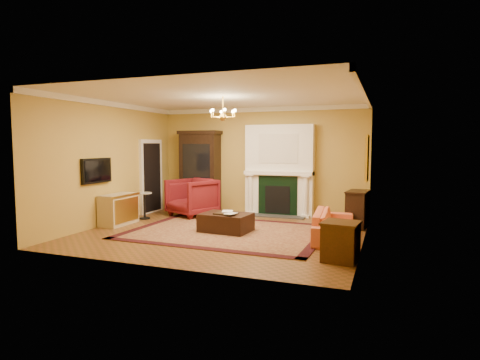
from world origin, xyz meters
The scene contains 26 objects.
floor centered at (0.00, 0.00, -0.01)m, with size 6.00×5.50×0.02m, color brown.
ceiling centered at (0.00, 0.00, 3.01)m, with size 6.00×5.50×0.02m, color silver.
wall_back centered at (0.00, 2.76, 1.50)m, with size 6.00×0.02×3.00m, color #B59041.
wall_front centered at (0.00, -2.76, 1.50)m, with size 6.00×0.02×3.00m, color #B59041.
wall_left centered at (-3.01, 0.00, 1.50)m, with size 0.02×5.50×3.00m, color #B59041.
wall_right centered at (3.01, 0.00, 1.50)m, with size 0.02×5.50×3.00m, color #B59041.
fireplace centered at (0.60, 2.57, 1.19)m, with size 1.90×0.70×2.50m.
crown_molding centered at (0.00, 0.96, 2.94)m, with size 6.00×5.50×0.12m.
doorway centered at (-2.95, 1.70, 1.05)m, with size 0.08×1.05×2.10m.
tv_panel centered at (-2.95, -0.60, 1.35)m, with size 0.09×0.95×0.58m.
gilt_mirror centered at (2.97, 1.40, 1.65)m, with size 0.06×0.76×1.05m.
chandelier centered at (0.00, 0.00, 2.61)m, with size 0.63×0.55×0.53m.
oriental_rug centered at (0.08, 0.01, 0.01)m, with size 4.26×3.20×0.02m, color #4B1210.
china_cabinet centered at (-1.78, 2.49, 1.13)m, with size 1.13×0.51×2.26m, color black.
wingback_armchair centered at (-1.60, 1.60, 0.56)m, with size 1.09×1.03×1.13m, color maroon.
pedestal_table centered at (-2.56, 0.74, 0.41)m, with size 0.39×0.39×0.70m.
commode centered at (-2.73, -0.11, 0.38)m, with size 0.48×1.01×0.75m, color beige.
coral_sofa centered at (2.41, 0.19, 0.39)m, with size 1.98×0.58×0.77m, color #D96C44.
end_table centered at (2.72, -1.40, 0.32)m, with size 0.55×0.55×0.64m, color #3E1F10.
console_table centered at (2.78, 1.57, 0.42)m, with size 0.43×0.75×0.84m, color black.
leather_ottoman centered at (0.05, 0.03, 0.22)m, with size 1.08×0.78×0.40m, color black.
ottoman_tray centered at (0.09, -0.05, 0.43)m, with size 0.47×0.37×0.03m, color black.
book_a centered at (-0.02, -0.02, 0.61)m, with size 0.23×0.03×0.31m, color gray.
book_b centered at (0.16, -0.16, 0.59)m, with size 0.21×0.02×0.28m, color gray.
topiary_left centered at (0.03, 2.53, 1.44)m, with size 0.14×0.14×0.38m.
topiary_right centered at (1.25, 2.53, 1.45)m, with size 0.15×0.15×0.40m.
Camera 1 is at (3.43, -8.17, 1.95)m, focal length 30.00 mm.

